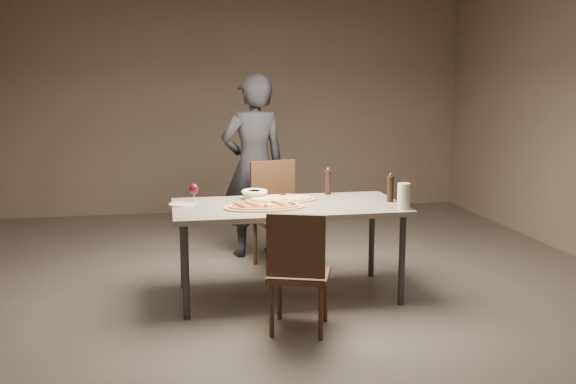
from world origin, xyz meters
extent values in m
plane|color=#5A544D|center=(0.00, 0.00, 0.00)|extent=(7.00, 7.00, 0.00)
plane|color=gray|center=(0.00, 3.50, 1.40)|extent=(6.00, 0.00, 6.00)
plane|color=gray|center=(0.00, -3.50, 1.40)|extent=(6.00, 0.00, 6.00)
cube|color=gray|center=(0.00, 0.00, 0.73)|extent=(1.80, 0.90, 0.04)
cylinder|color=#333335|center=(-0.82, -0.37, 0.35)|extent=(0.05, 0.05, 0.71)
cylinder|color=#333335|center=(0.82, -0.37, 0.35)|extent=(0.05, 0.05, 0.71)
cylinder|color=#333335|center=(-0.82, 0.37, 0.35)|extent=(0.05, 0.05, 0.71)
cylinder|color=#333335|center=(0.82, 0.37, 0.35)|extent=(0.05, 0.05, 0.71)
ellipsoid|color=white|center=(-0.22, -0.13, 0.79)|extent=(0.05, 0.05, 0.01)
ellipsoid|color=white|center=(-0.17, -0.17, 0.79)|extent=(0.05, 0.05, 0.01)
ellipsoid|color=white|center=(-0.02, -0.07, 0.79)|extent=(0.05, 0.05, 0.01)
cube|color=#1F3315|center=(-0.41, -0.13, 0.79)|extent=(0.08, 0.18, 0.01)
cube|color=#1F3315|center=(-0.31, -0.12, 0.79)|extent=(0.08, 0.18, 0.01)
cube|color=#1F3315|center=(-0.20, -0.13, 0.79)|extent=(0.03, 0.18, 0.01)
cube|color=#1F3315|center=(-0.10, -0.12, 0.79)|extent=(0.08, 0.18, 0.01)
cube|color=#1F3315|center=(0.00, -0.10, 0.79)|extent=(0.06, 0.18, 0.01)
cylinder|color=pink|center=(0.00, 0.22, 0.79)|extent=(0.07, 0.07, 0.00)
cylinder|color=pink|center=(-0.14, 0.23, 0.79)|extent=(0.07, 0.07, 0.00)
cylinder|color=pink|center=(0.15, 0.13, 0.79)|extent=(0.07, 0.07, 0.00)
cylinder|color=pink|center=(-0.06, 0.16, 0.79)|extent=(0.07, 0.07, 0.00)
cylinder|color=pink|center=(0.00, 0.23, 0.79)|extent=(0.07, 0.07, 0.00)
cylinder|color=pink|center=(0.04, 0.23, 0.79)|extent=(0.07, 0.07, 0.00)
cylinder|color=pink|center=(-0.03, 0.09, 0.79)|extent=(0.07, 0.07, 0.00)
cylinder|color=beige|center=(-0.23, 0.28, 0.79)|extent=(0.18, 0.18, 0.07)
torus|color=beige|center=(-0.23, 0.28, 0.81)|extent=(0.21, 0.21, 0.03)
cube|color=olive|center=(-0.20, 0.28, 0.80)|extent=(0.07, 0.06, 0.04)
cube|color=olive|center=(-0.22, 0.30, 0.80)|extent=(0.05, 0.06, 0.04)
cube|color=olive|center=(-0.25, 0.29, 0.80)|extent=(0.06, 0.06, 0.04)
cube|color=olive|center=(-0.25, 0.27, 0.80)|extent=(0.07, 0.07, 0.04)
cube|color=olive|center=(-0.22, 0.26, 0.80)|extent=(0.07, 0.07, 0.04)
cylinder|color=white|center=(-0.01, 0.02, 0.76)|extent=(0.13, 0.13, 0.02)
cylinder|color=#99A43C|center=(-0.01, 0.02, 0.76)|extent=(0.09, 0.09, 0.00)
cylinder|color=black|center=(0.42, 0.38, 0.84)|extent=(0.05, 0.05, 0.19)
cylinder|color=black|center=(0.42, 0.38, 0.95)|extent=(0.06, 0.06, 0.02)
sphere|color=gold|center=(0.42, 0.38, 0.97)|extent=(0.02, 0.02, 0.02)
cylinder|color=black|center=(0.83, -0.04, 0.84)|extent=(0.05, 0.05, 0.19)
cylinder|color=black|center=(0.83, -0.04, 0.95)|extent=(0.06, 0.06, 0.02)
sphere|color=gold|center=(0.83, -0.04, 0.97)|extent=(0.02, 0.02, 0.02)
cylinder|color=silver|center=(0.83, -0.34, 0.85)|extent=(0.10, 0.10, 0.20)
cylinder|color=silver|center=(-0.72, 0.19, 0.75)|extent=(0.06, 0.06, 0.01)
cylinder|color=silver|center=(-0.72, 0.19, 0.79)|extent=(0.01, 0.01, 0.08)
ellipsoid|color=#41091A|center=(-0.72, 0.19, 0.87)|extent=(0.07, 0.07, 0.09)
cylinder|color=white|center=(-0.83, 0.13, 0.76)|extent=(0.19, 0.19, 0.01)
cube|color=#40291B|center=(-0.05, -0.71, 0.40)|extent=(0.52, 0.52, 0.04)
cylinder|color=#40291B|center=(-0.27, -0.81, 0.19)|extent=(0.03, 0.03, 0.38)
cylinder|color=#40291B|center=(0.05, -0.92, 0.19)|extent=(0.03, 0.03, 0.38)
cylinder|color=#40291B|center=(-0.16, -0.50, 0.19)|extent=(0.03, 0.03, 0.38)
cylinder|color=#40291B|center=(0.16, -0.61, 0.19)|extent=(0.03, 0.03, 0.38)
cube|color=#40291B|center=(-0.12, -0.88, 0.65)|extent=(0.38, 0.16, 0.43)
cube|color=#40291B|center=(0.09, 0.78, 0.45)|extent=(0.55, 0.55, 0.04)
cylinder|color=#40291B|center=(0.23, 1.01, 0.22)|extent=(0.04, 0.04, 0.43)
cylinder|color=#40291B|center=(-0.14, 0.92, 0.22)|extent=(0.04, 0.04, 0.43)
cylinder|color=#40291B|center=(0.31, 0.64, 0.22)|extent=(0.04, 0.04, 0.43)
cylinder|color=#40291B|center=(-0.06, 0.55, 0.22)|extent=(0.04, 0.04, 0.43)
cube|color=#40291B|center=(0.04, 0.98, 0.74)|extent=(0.44, 0.14, 0.48)
imported|color=black|center=(-0.10, 1.28, 0.89)|extent=(0.72, 0.55, 1.77)
camera|label=1|loc=(-0.93, -4.87, 1.72)|focal=40.00mm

